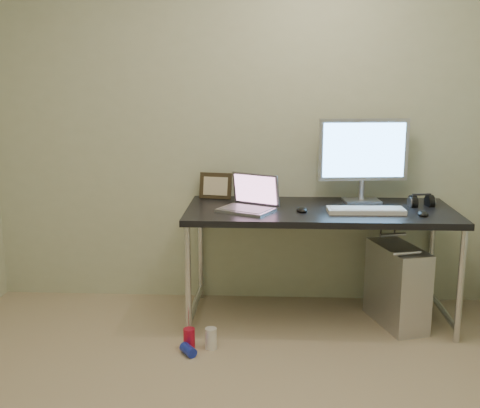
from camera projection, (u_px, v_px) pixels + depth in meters
name	position (u px, v px, depth m)	size (l,w,h in m)	color
wall_back	(240.00, 126.00, 4.16)	(3.50, 0.02, 2.50)	beige
desk	(320.00, 220.00, 3.89)	(1.72, 0.75, 0.75)	black
tower_computer	(397.00, 285.00, 3.89)	(0.36, 0.54, 0.56)	silver
cable_a	(379.00, 248.00, 4.24)	(0.01, 0.01, 0.70)	black
cable_b	(393.00, 251.00, 4.22)	(0.01, 0.01, 0.72)	black
can_red	(189.00, 339.00, 3.56)	(0.07, 0.07, 0.12)	red
can_white	(211.00, 338.00, 3.56)	(0.07, 0.07, 0.13)	white
can_blue	(188.00, 350.00, 3.49)	(0.06, 0.06, 0.11)	#1B2CB7
laptop	(250.00, 202.00, 3.83)	(0.41, 0.39, 0.23)	#B7B7BF
monitor	(363.00, 154.00, 4.01)	(0.60, 0.20, 0.56)	#B7B7BF
keyboard	(366.00, 210.00, 3.76)	(0.48, 0.16, 0.03)	silver
mouse_right	(423.00, 213.00, 3.68)	(0.07, 0.11, 0.04)	black
mouse_left	(302.00, 209.00, 3.79)	(0.07, 0.11, 0.04)	black
headphones	(421.00, 202.00, 3.94)	(0.17, 0.10, 0.11)	black
picture_frame	(216.00, 186.00, 4.17)	(0.23, 0.03, 0.18)	black
webcam	(254.00, 188.00, 4.13)	(0.04, 0.03, 0.11)	silver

